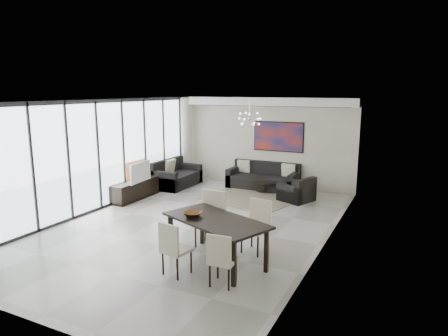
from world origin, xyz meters
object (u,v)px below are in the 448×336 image
Objects in this scene: coffee_table at (266,185)px; dining_table at (216,224)px; sofa_main at (263,179)px; television at (137,172)px; tv_console at (135,190)px.

dining_table is (0.99, -5.41, 0.56)m from coffee_table.
television is at bearing -133.30° from sofa_main.
coffee_table is 5.53m from dining_table.
tv_console is at bearing 68.02° from television.
coffee_table is 0.96× the size of television.
tv_console is at bearing -141.04° from coffee_table.
television is at bearing -139.04° from coffee_table.
sofa_main is 4.11m from tv_console.
television is at bearing 144.76° from dining_table.
sofa_main is (-0.23, 0.34, 0.09)m from coffee_table.
sofa_main is 1.32× the size of tv_console.
television is (-2.99, -2.60, 0.63)m from coffee_table.
sofa_main is at bearing 101.96° from dining_table.
coffee_table is at bearing -54.28° from television.
tv_console is 1.74× the size of television.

